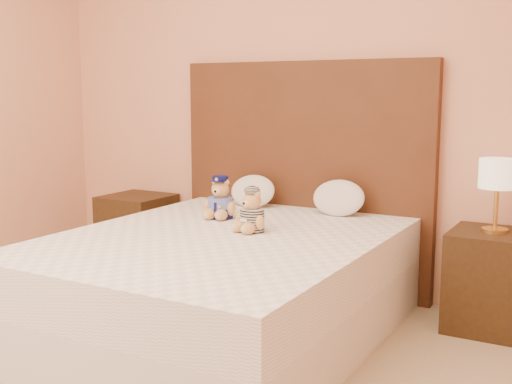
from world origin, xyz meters
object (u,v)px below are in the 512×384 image
teddy_police (220,197)px  nightstand_right (492,281)px  lamp (498,177)px  nightstand_left (138,232)px  pillow_left (253,189)px  pillow_right (339,196)px  bed (222,285)px  teddy_prisoner (252,211)px

teddy_police → nightstand_right: bearing=9.5°
nightstand_right → lamp: lamp is taller
nightstand_left → pillow_left: size_ratio=1.71×
nightstand_left → teddy_police: 1.15m
pillow_right → bed: bearing=-111.4°
nightstand_left → pillow_left: 1.04m
pillow_left → teddy_police: bearing=-86.2°
pillow_right → nightstand_right: bearing=-1.9°
bed → nightstand_right: size_ratio=3.64×
bed → teddy_police: (-0.26, 0.39, 0.40)m
nightstand_left → teddy_police: teddy_police is taller
lamp → pillow_left: lamp is taller
teddy_prisoner → teddy_police: bearing=161.5°
nightstand_right → teddy_police: bearing=-164.7°
nightstand_left → lamp: (2.50, 0.00, 0.57)m
nightstand_right → pillow_right: size_ratio=1.64×
lamp → pillow_right: (-0.92, 0.03, -0.18)m
bed → teddy_prisoner: teddy_prisoner is taller
nightstand_right → pillow_left: (-1.53, 0.03, 0.39)m
bed → teddy_police: teddy_police is taller
nightstand_left → nightstand_right: 2.50m
nightstand_right → lamp: 0.57m
teddy_police → teddy_prisoner: 0.42m
teddy_police → teddy_prisoner: bearing=-39.0°
teddy_police → pillow_left: teddy_police is taller
nightstand_right → teddy_prisoner: bearing=-151.0°
teddy_police → pillow_right: 0.73m
teddy_police → pillow_right: (0.58, 0.44, -0.01)m
lamp → bed: bearing=-147.4°
bed → pillow_right: pillow_right is taller
lamp → pillow_right: size_ratio=1.19×
pillow_left → pillow_right: bearing=0.0°
bed → nightstand_right: (1.25, 0.80, -0.00)m
bed → pillow_left: (-0.28, 0.83, 0.39)m
lamp → nightstand_left: bearing=180.0°
nightstand_right → pillow_right: (-0.92, 0.03, 0.39)m
lamp → teddy_police: size_ratio=1.58×
nightstand_left → pillow_left: (0.97, 0.03, 0.39)m
teddy_police → pillow_right: bearing=31.4°
pillow_left → nightstand_right: bearing=-1.1°
pillow_right → pillow_left: bearing=180.0°
pillow_left → bed: bearing=-71.1°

